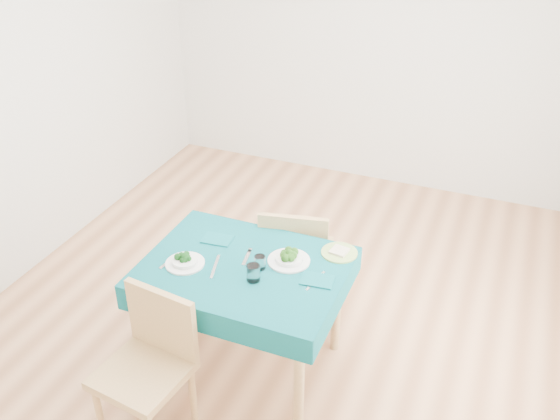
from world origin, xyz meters
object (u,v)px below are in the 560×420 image
at_px(table, 246,316).
at_px(bowl_near, 185,259).
at_px(chair_near, 140,357).
at_px(bowl_far, 289,256).
at_px(side_plate, 339,253).
at_px(chair_far, 298,237).

bearing_deg(table, bowl_near, -160.67).
height_order(chair_near, bowl_far, chair_near).
bearing_deg(bowl_near, table, 19.33).
xyz_separation_m(chair_near, bowl_far, (0.52, 0.83, 0.24)).
distance_m(table, side_plate, 0.69).
distance_m(chair_near, bowl_near, 0.62).
height_order(bowl_near, bowl_far, bowl_far).
xyz_separation_m(table, chair_far, (0.08, 0.68, 0.18)).
xyz_separation_m(table, bowl_near, (-0.32, -0.11, 0.41)).
relative_size(bowl_far, side_plate, 1.15).
bearing_deg(chair_far, chair_near, 62.97).
relative_size(chair_near, side_plate, 5.06).
xyz_separation_m(chair_near, bowl_near, (-0.03, 0.57, 0.24)).
distance_m(bowl_near, bowl_far, 0.61).
height_order(chair_near, bowl_near, chair_near).
height_order(table, chair_far, chair_far).
distance_m(chair_far, side_plate, 0.56).
relative_size(table, chair_far, 1.03).
bearing_deg(bowl_far, chair_far, 105.30).
height_order(bowl_far, side_plate, bowl_far).
xyz_separation_m(chair_far, bowl_far, (0.15, -0.54, 0.23)).
relative_size(bowl_near, bowl_far, 0.92).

